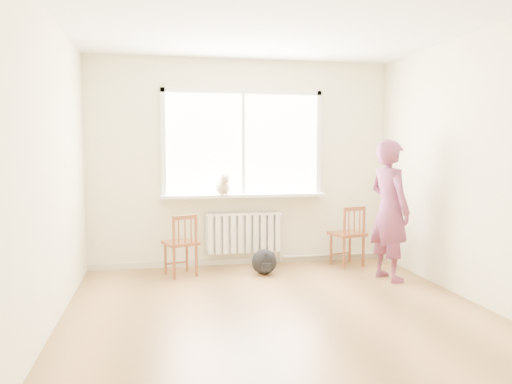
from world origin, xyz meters
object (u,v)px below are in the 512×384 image
chair_left (182,245)px  chair_right (349,236)px  person (389,210)px  backpack (264,262)px  cat (223,186)px

chair_left → chair_right: bearing=162.1°
person → backpack: (-1.39, 0.51, -0.67)m
chair_left → backpack: chair_left is taller
chair_left → person: size_ratio=0.46×
chair_right → cat: 1.77m
chair_left → person: person is taller
chair_right → person: (0.21, -0.70, 0.42)m
chair_right → backpack: chair_right is taller
chair_left → cat: (0.54, 0.31, 0.69)m
backpack → chair_left: bearing=173.7°
cat → person: bearing=-32.2°
person → backpack: person is taller
cat → backpack: cat is taller
chair_right → person: size_ratio=0.49×
chair_right → person: person is taller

